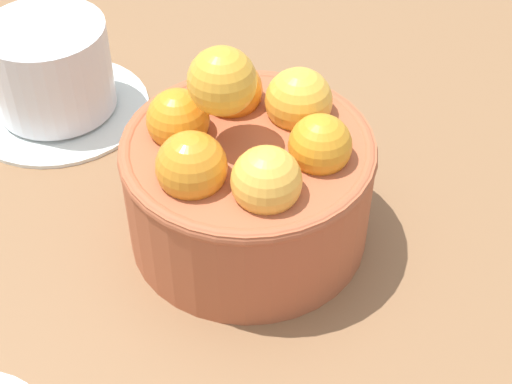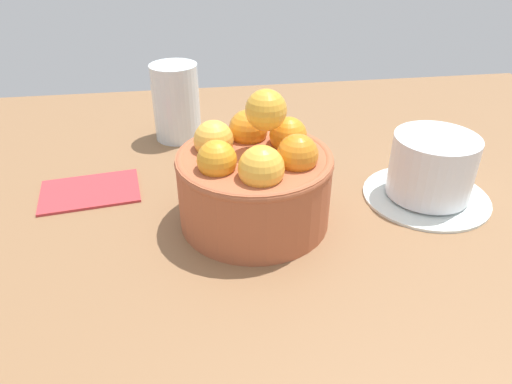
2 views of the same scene
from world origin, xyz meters
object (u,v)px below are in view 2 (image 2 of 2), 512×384
Objects in this scene: coffee_cup at (431,171)px; water_glass at (176,102)px; terracotta_bowl at (255,178)px; folded_napkin at (90,190)px.

water_glass is at bearing 143.12° from coffee_cup.
terracotta_bowl reaches higher than coffee_cup.
coffee_cup is 1.27× the size of folded_napkin.
folded_napkin is (-17.66, 8.05, -4.64)cm from terracotta_bowl.
water_glass is (-26.93, 20.20, 1.76)cm from coffee_cup.
folded_napkin is at bearing -126.64° from water_glass.
terracotta_bowl is 19.95cm from folded_napkin.
terracotta_bowl reaches higher than water_glass.
terracotta_bowl is 1.12× the size of coffee_cup.
coffee_cup reaches higher than folded_napkin.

